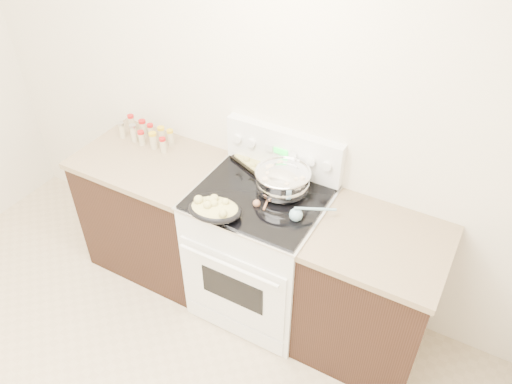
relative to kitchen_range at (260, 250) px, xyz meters
The scene contains 9 objects.
counter_left 0.83m from the kitchen_range, behind, with size 0.93×0.67×0.92m.
counter_right 0.73m from the kitchen_range, ahead, with size 0.73×0.67×0.92m.
kitchen_range is the anchor object (origin of this frame).
mixing_bowl 0.54m from the kitchen_range, 41.96° to the left, with size 0.33×0.33×0.19m.
roasting_pan 0.59m from the kitchen_range, 114.80° to the right, with size 0.34×0.28×0.11m.
baking_sheet 0.56m from the kitchen_range, 114.57° to the left, with size 0.45×0.39×0.06m.
wooden_spoon 0.47m from the kitchen_range, 56.44° to the right, with size 0.09×0.26×0.04m.
blue_ladle 0.57m from the kitchen_range, 16.46° to the right, with size 0.22×0.19×0.09m.
spice_jars 1.09m from the kitchen_range, behind, with size 0.40×0.15×0.13m.
Camera 1 is at (1.43, -0.56, 2.77)m, focal length 35.00 mm.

